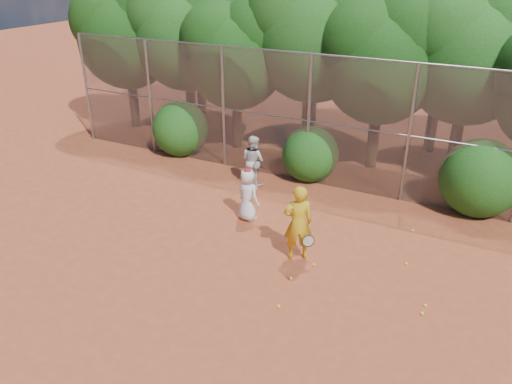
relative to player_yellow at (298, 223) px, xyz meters
The scene contains 24 objects.
ground 2.06m from the player_yellow, 104.95° to the right, with size 80.00×80.00×0.00m, color #933C21.
fence_back 4.41m from the player_yellow, 97.96° to the left, with size 20.05×0.09×4.03m.
tree_0 12.11m from the player_yellow, 147.70° to the left, with size 4.38×3.81×6.00m.
tree_1 10.55m from the player_yellow, 137.59° to the left, with size 4.64×4.03×6.35m.
tree_2 8.25m from the player_yellow, 129.06° to the left, with size 3.99×3.47×5.47m.
tree_3 8.23m from the player_yellow, 108.81° to the left, with size 4.89×4.26×6.70m.
tree_4 7.06m from the player_yellow, 89.28° to the left, with size 4.19×3.64×5.73m.
tree_5 8.32m from the player_yellow, 70.42° to the left, with size 4.51×3.92×6.17m.
tree_9 12.83m from the player_yellow, 132.83° to the left, with size 4.83×4.20×6.62m.
tree_10 10.55m from the player_yellow, 110.17° to the left, with size 5.15×4.48×7.06m.
tree_11 9.57m from the player_yellow, 79.86° to the left, with size 4.64×4.03×6.35m.
bush_0 7.90m from the player_yellow, 145.01° to the left, with size 2.00×2.00×2.00m, color #164A12.
bush_1 4.76m from the player_yellow, 108.01° to the left, with size 1.80×1.80×1.80m, color #164A12.
bush_2 5.74m from the player_yellow, 52.09° to the left, with size 2.20×2.20×2.20m, color #164A12.
player_yellow is the anchor object (origin of this frame).
player_teen 2.27m from the player_yellow, 149.24° to the left, with size 0.82×0.66×1.49m.
player_white 4.39m from the player_yellow, 131.23° to the left, with size 0.93×0.85×1.59m.
ball_0 3.27m from the player_yellow, ahead, with size 0.07×0.07×0.07m, color yellow.
ball_1 2.72m from the player_yellow, 19.45° to the left, with size 0.07×0.07×0.07m, color yellow.
ball_2 2.17m from the player_yellow, 77.86° to the right, with size 0.07×0.07×0.07m, color yellow.
ball_3 3.32m from the player_yellow, 14.68° to the right, with size 0.07×0.07×0.07m, color yellow.
ball_4 1.05m from the player_yellow, 18.86° to the right, with size 0.07×0.07×0.07m, color yellow.
ball_5 3.48m from the player_yellow, 48.24° to the left, with size 0.07×0.07×0.07m, color yellow.
ball_6 1.31m from the player_yellow, 75.05° to the right, with size 0.07×0.07×0.07m, color yellow.
Camera 1 is at (4.22, -7.69, 6.59)m, focal length 35.00 mm.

